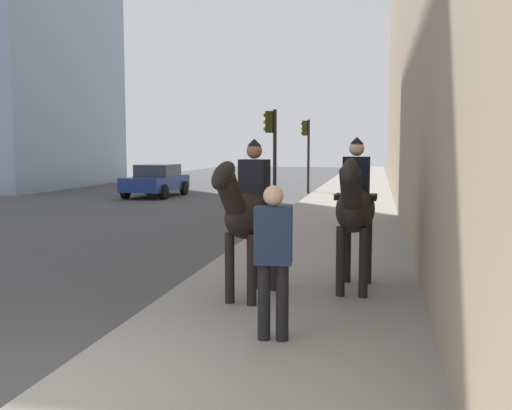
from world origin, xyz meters
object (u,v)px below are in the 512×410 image
(mounted_horse_far, at_px, (355,207))
(traffic_light_near_curb, at_px, (272,144))
(pedestrian_greeting, at_px, (273,252))
(car_near_lane, at_px, (156,180))
(traffic_light_far_curb, at_px, (307,144))
(mounted_horse_near, at_px, (251,212))

(mounted_horse_far, distance_m, traffic_light_near_curb, 10.74)
(pedestrian_greeting, relative_size, car_near_lane, 0.42)
(mounted_horse_far, distance_m, traffic_light_far_curb, 19.59)
(mounted_horse_far, height_order, traffic_light_near_curb, traffic_light_near_curb)
(pedestrian_greeting, xyz_separation_m, car_near_lane, (18.57, 8.59, -0.36))
(car_near_lane, bearing_deg, traffic_light_near_curb, 48.14)
(car_near_lane, bearing_deg, pedestrian_greeting, 26.02)
(traffic_light_near_curb, height_order, traffic_light_far_curb, traffic_light_far_curb)
(traffic_light_near_curb, bearing_deg, car_near_lane, 46.94)
(traffic_light_near_curb, bearing_deg, pedestrian_greeting, -169.79)
(mounted_horse_far, bearing_deg, car_near_lane, -147.18)
(mounted_horse_near, relative_size, traffic_light_far_curb, 0.63)
(car_near_lane, xyz_separation_m, traffic_light_near_curb, (-5.89, -6.31, 1.58))
(mounted_horse_far, relative_size, traffic_light_near_curb, 0.66)
(mounted_horse_near, bearing_deg, car_near_lane, -144.86)
(mounted_horse_far, xyz_separation_m, car_near_lane, (16.14, 9.37, -0.62))
(traffic_light_far_curb, bearing_deg, mounted_horse_near, -175.39)
(mounted_horse_near, xyz_separation_m, car_near_lane, (16.85, 7.97, -0.59))
(pedestrian_greeting, distance_m, traffic_light_near_curb, 12.94)
(mounted_horse_near, relative_size, traffic_light_near_curb, 0.65)
(traffic_light_far_curb, bearing_deg, pedestrian_greeting, -174.13)
(car_near_lane, xyz_separation_m, traffic_light_far_curb, (3.19, -6.35, 1.63))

